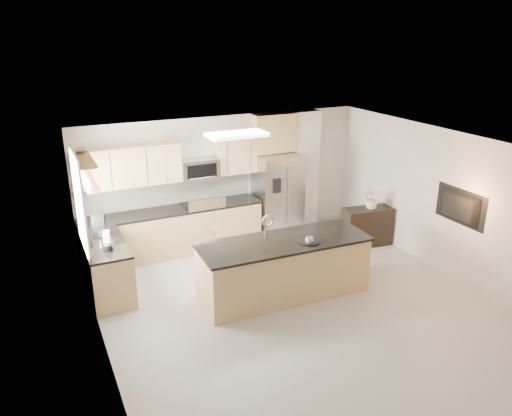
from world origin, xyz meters
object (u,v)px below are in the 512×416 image
platter (309,241)px  range (203,226)px  kettle (108,239)px  cup (309,240)px  microwave (199,169)px  island (283,267)px  bowl (79,150)px  blender (107,242)px  flower_vase (373,192)px  coffee_maker (99,226)px  credenza (367,227)px  television (457,207)px  refrigerator (277,196)px

platter → range: bearing=109.6°
kettle → cup: bearing=-25.6°
kettle → microwave: bearing=33.8°
island → bowl: 3.83m
blender → flower_vase: bearing=1.3°
cup → coffee_maker: size_ratio=0.33×
range → cup: range is taller
flower_vase → credenza: bearing=176.3°
island → blender: island is taller
credenza → flower_vase: (0.09, -0.01, 0.73)m
range → microwave: size_ratio=1.50×
coffee_maker → flower_vase: 5.29m
range → television: television is taller
range → credenza: range is taller
credenza → kettle: (-5.11, 0.06, 0.65)m
blender → kettle: (0.05, 0.18, -0.02)m
kettle → bowl: (-0.22, 0.64, 1.34)m
credenza → platter: platter is taller
cup → television: bearing=-10.6°
microwave → blender: (-2.08, -1.54, -0.56)m
refrigerator → credenza: bearing=-41.3°
credenza → kettle: kettle is taller
credenza → bowl: (-5.33, 0.70, 1.98)m
refrigerator → credenza: (1.42, -1.25, -0.49)m
island → cup: size_ratio=22.09×
credenza → television: size_ratio=0.93×
refrigerator → kettle: refrigerator is taller
platter → television: 2.68m
platter → kettle: bearing=155.6°
kettle → television: television is taller
range → flower_vase: flower_vase is taller
island → bowl: bearing=149.7°
bowl → flower_vase: (5.42, -0.71, -1.25)m
range → refrigerator: refrigerator is taller
refrigerator → television: bearing=-59.0°
kettle → television: bearing=-18.8°
credenza → cup: cup is taller
refrigerator → cup: size_ratio=13.75×
blender → television: bearing=-17.0°
range → microwave: 1.16m
refrigerator → platter: (-0.74, -2.52, 0.10)m
island → blender: 2.87m
range → kettle: kettle is taller
flower_vase → range: bearing=157.7°
range → kettle: (-2.03, -1.23, 0.57)m
cup → microwave: bearing=107.9°
blender → kettle: bearing=74.7°
credenza → cup: bearing=-141.2°
flower_vase → kettle: bearing=179.3°
coffee_maker → television: 6.09m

